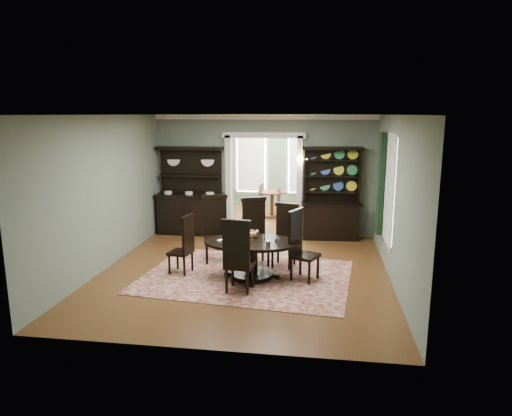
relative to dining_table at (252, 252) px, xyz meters
The scene contains 19 objects.
room 1.14m from the dining_table, 122.26° to the left, with size 5.51×6.01×3.01m.
parlor 5.88m from the dining_table, 91.89° to the left, with size 3.51×3.50×3.01m.
doorway_trim 3.45m from the dining_table, 93.35° to the left, with size 2.08×0.25×2.57m.
right_window 2.98m from the dining_table, 25.39° to the left, with size 0.15×1.47×2.12m.
wall_sconce 3.49m from the dining_table, 76.26° to the left, with size 0.27×0.21×0.21m.
rug 0.50m from the dining_table, 165.83° to the left, with size 3.81×2.79×0.01m, color maroon.
dining_table is the anchor object (origin of this frame).
centerpiece 0.28m from the dining_table, 96.68° to the left, with size 1.20×0.77×0.20m.
chair_far_left 1.32m from the dining_table, 134.21° to the left, with size 0.61×0.60×1.38m.
chair_far_mid 0.89m from the dining_table, 94.32° to the left, with size 0.66×0.64×1.36m.
chair_far_right 1.00m from the dining_table, 55.48° to the left, with size 0.56×0.54×1.27m.
chair_end_left 1.30m from the dining_table, behind, with size 0.48×0.50×1.16m.
chair_end_right 0.91m from the dining_table, ahead, with size 0.62×0.63×1.31m.
chair_near 0.83m from the dining_table, 98.49° to the right, with size 0.53×0.50×1.31m.
sideboard 3.64m from the dining_table, 124.36° to the left, with size 1.68×0.60×2.21m.
welsh_dresser 3.38m from the dining_table, 63.62° to the left, with size 1.47×0.61×2.25m.
parlor_table 5.16m from the dining_table, 92.06° to the left, with size 0.83×0.83×0.77m.
parlor_chair_left 5.18m from the dining_table, 96.78° to the left, with size 0.44×0.43×1.00m.
parlor_chair_right 5.03m from the dining_table, 88.50° to the left, with size 0.42×0.41×0.90m.
Camera 1 is at (1.43, -8.30, 3.02)m, focal length 32.00 mm.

